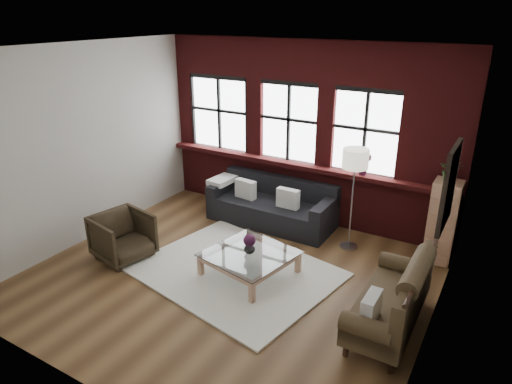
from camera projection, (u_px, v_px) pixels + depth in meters
The scene contains 26 objects.
floor at pixel (229, 276), 6.69m from camera, with size 5.50×5.50×0.00m, color #52361E.
ceiling at pixel (224, 49), 5.50m from camera, with size 5.50×5.50×0.00m, color white.
wall_back at pixel (305, 133), 8.09m from camera, with size 5.50×5.50×0.00m, color #BAB7AD.
wall_front at pixel (72, 254), 4.10m from camera, with size 5.50×5.50×0.00m, color #BAB7AD.
wall_left at pixel (86, 145), 7.39m from camera, with size 5.00×5.00×0.00m, color #BAB7AD.
wall_right at pixel (444, 218), 4.80m from camera, with size 5.00×5.00×0.00m, color #BAB7AD.
brick_backwall at pixel (304, 134), 8.05m from camera, with size 5.50×0.12×3.20m, color #501314, non-canonical shape.
sill_ledge at pixel (301, 165), 8.18m from camera, with size 5.50×0.30×0.08m, color #501314.
window_left at pixel (220, 114), 8.84m from camera, with size 1.38×0.10×1.50m, color black, non-canonical shape.
window_mid at pixel (289, 123), 8.14m from camera, with size 1.38×0.10×1.50m, color black, non-canonical shape.
window_right at pixel (366, 133), 7.48m from camera, with size 1.38×0.10×1.50m, color black, non-canonical shape.
wall_poster at pixel (449, 187), 4.96m from camera, with size 0.05×0.74×0.94m, color black, non-canonical shape.
shag_rug at pixel (235, 271), 6.80m from camera, with size 2.78×2.18×0.03m, color silver.
dark_sofa at pixel (271, 202), 8.22m from camera, with size 2.27×0.92×0.82m, color black, non-canonical shape.
pillow_a at pixel (246, 189), 8.30m from camera, with size 0.40×0.14×0.34m, color silver.
pillow_b at pixel (288, 198), 7.89m from camera, with size 0.40×0.14×0.34m, color silver.
vintage_settee at pixel (390, 295), 5.47m from camera, with size 0.77×1.73×0.92m, color #40321D, non-canonical shape.
pillow_settee at pixel (371, 308), 5.04m from camera, with size 0.14×0.38×0.34m, color silver.
armchair at pixel (123, 237), 7.07m from camera, with size 0.78×0.80×0.73m, color black.
coffee_table at pixel (250, 264), 6.67m from camera, with size 1.13×1.13×0.38m, color tan, non-canonical shape.
vase at pixel (250, 248), 6.57m from camera, with size 0.16×0.16×0.17m, color #B2B2B2.
flowers at pixel (249, 240), 6.52m from camera, with size 0.18×0.18×0.18m, color #4A193C.
drawer_chest at pixel (443, 222), 6.90m from camera, with size 0.40×0.40×1.30m, color tan.
potted_plant_top at pixel (452, 170), 6.59m from camera, with size 0.32×0.28×0.36m, color #2D5923.
floor_lamp at pixel (352, 196), 7.19m from camera, with size 0.40×0.40×1.83m, color #A5A5A8, non-canonical shape.
sill_plant at pixel (365, 164), 7.52m from camera, with size 0.21×0.17×0.39m, color #4A193C.
Camera 1 is at (3.25, -4.75, 3.65)m, focal length 32.00 mm.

